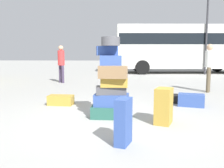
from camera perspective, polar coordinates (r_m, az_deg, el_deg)
ground_plane at (r=4.95m, az=-0.40°, el=-8.36°), size 80.00×80.00×0.00m
suitcase_tower at (r=4.97m, az=-0.24°, el=-0.51°), size 0.79×0.70×1.66m
suitcase_tan_foreground_far at (r=6.43m, az=-11.99°, el=-3.74°), size 0.66×0.39×0.25m
suitcase_black_white_trunk at (r=6.84m, az=14.50°, el=-3.33°), size 0.70×0.60×0.21m
suitcase_tan_upright_blue at (r=4.70m, az=12.09°, el=-5.10°), size 0.42×0.49×0.68m
suitcase_navy_left_side at (r=3.57m, az=2.69°, el=-8.86°), size 0.28×0.39×0.69m
suitcase_navy_foreground_near at (r=6.45m, az=18.18°, el=-3.63°), size 0.71×0.52×0.31m
person_bearded_onlooker at (r=11.19m, az=-11.91°, el=5.40°), size 0.30×0.30×1.68m
person_tourist_with_camera at (r=8.93m, az=21.97°, el=4.51°), size 0.30×0.32×1.65m
parked_bus at (r=17.29m, az=16.52°, el=8.62°), size 9.17×3.08×3.15m
lamp_post at (r=16.59m, az=21.70°, el=17.02°), size 0.36×0.36×6.65m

